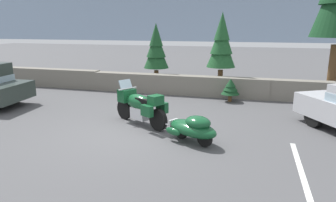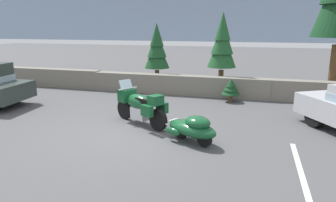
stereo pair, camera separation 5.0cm
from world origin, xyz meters
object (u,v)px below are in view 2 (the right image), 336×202
object	(u,v)px
pine_tree_far_right	(157,48)
car_shaped_trailer	(193,128)
pine_tree_secondary	(222,43)
touring_motorcycle	(140,105)

from	to	relation	value
pine_tree_far_right	car_shaped_trailer	bearing A→B (deg)	-64.65
car_shaped_trailer	pine_tree_secondary	distance (m)	6.90
pine_tree_secondary	pine_tree_far_right	xyz separation A→B (m)	(-3.12, 0.00, -0.30)
pine_tree_secondary	pine_tree_far_right	distance (m)	3.13
pine_tree_far_right	touring_motorcycle	bearing A→B (deg)	-77.28
touring_motorcycle	pine_tree_far_right	world-z (taller)	pine_tree_far_right
car_shaped_trailer	pine_tree_secondary	bearing A→B (deg)	90.25
touring_motorcycle	pine_tree_far_right	size ratio (longest dim) A/B	0.65
pine_tree_far_right	pine_tree_secondary	bearing A→B (deg)	-0.05
touring_motorcycle	pine_tree_secondary	bearing A→B (deg)	71.41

